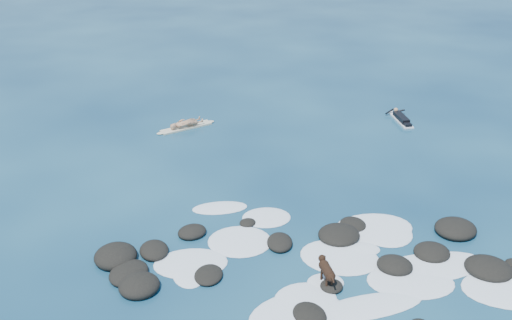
{
  "coord_description": "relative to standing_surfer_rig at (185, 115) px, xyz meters",
  "views": [
    {
      "loc": [
        -3.36,
        -15.74,
        10.69
      ],
      "look_at": [
        -1.86,
        4.0,
        0.9
      ],
      "focal_mm": 40.0,
      "sensor_mm": 36.0,
      "label": 1
    }
  ],
  "objects": [
    {
      "name": "dog",
      "position": [
        4.48,
        -12.03,
        -0.16
      ],
      "size": [
        0.43,
        1.22,
        0.78
      ],
      "rotation": [
        0.0,
        0.0,
        1.73
      ],
      "color": "black",
      "rests_on": "ground"
    },
    {
      "name": "paddling_surfer_rig",
      "position": [
        10.5,
        0.13,
        -0.54
      ],
      "size": [
        1.05,
        2.34,
        0.41
      ],
      "rotation": [
        0.0,
        0.0,
        1.65
      ],
      "color": "white",
      "rests_on": "ground"
    },
    {
      "name": "breaking_foam",
      "position": [
        5.36,
        -11.18,
        -0.67
      ],
      "size": [
        12.55,
        7.73,
        0.12
      ],
      "color": "white",
      "rests_on": "ground"
    },
    {
      "name": "standing_surfer_rig",
      "position": [
        0.0,
        0.0,
        0.0
      ],
      "size": [
        2.8,
        1.66,
        1.72
      ],
      "rotation": [
        0.0,
        0.0,
        0.49
      ],
      "color": "beige",
      "rests_on": "ground"
    },
    {
      "name": "ground",
      "position": [
        4.79,
        -9.49,
        -0.68
      ],
      "size": [
        160.0,
        160.0,
        0.0
      ],
      "primitive_type": "plane",
      "color": "#0A2642",
      "rests_on": "ground"
    },
    {
      "name": "reef_rocks",
      "position": [
        3.99,
        -10.78,
        -0.57
      ],
      "size": [
        13.61,
        6.39,
        0.56
      ],
      "color": "black",
      "rests_on": "ground"
    }
  ]
}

